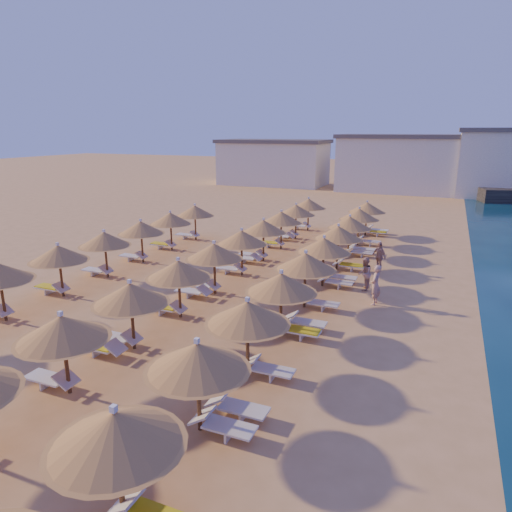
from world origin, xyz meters
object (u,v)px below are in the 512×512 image
at_px(parasol_row_east, 306,263).
at_px(beachgoer_a, 375,285).
at_px(parasol_row_west, 214,252).
at_px(beachgoer_c, 379,256).
at_px(beachgoer_b, 365,274).

height_order(parasol_row_east, beachgoer_a, parasol_row_east).
xyz_separation_m(parasol_row_west, beachgoer_c, (6.89, 7.04, -1.27)).
relative_size(parasol_row_west, beachgoer_c, 20.39).
xyz_separation_m(parasol_row_east, beachgoer_a, (2.90, 1.62, -1.18)).
distance_m(beachgoer_b, beachgoer_c, 3.62).
height_order(parasol_row_east, beachgoer_c, parasol_row_east).
relative_size(parasol_row_east, beachgoer_b, 20.45).
distance_m(parasol_row_east, beachgoer_c, 7.51).
xyz_separation_m(parasol_row_west, beachgoer_a, (7.51, 1.62, -1.18)).
relative_size(beachgoer_a, beachgoer_c, 1.11).
height_order(parasol_row_east, beachgoer_b, parasol_row_east).
bearing_deg(parasol_row_west, parasol_row_east, 0.00).
relative_size(parasol_row_west, beachgoer_b, 20.45).
height_order(parasol_row_west, beachgoer_a, parasol_row_west).
relative_size(parasol_row_west, beachgoer_a, 18.44).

